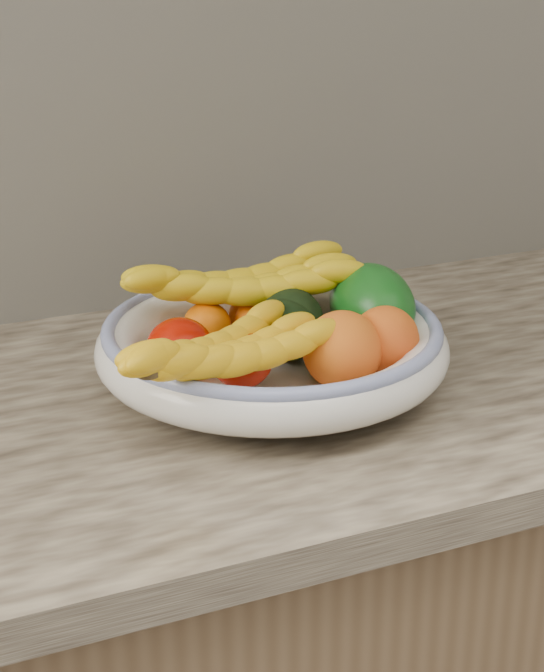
{
  "coord_description": "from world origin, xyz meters",
  "views": [
    {
      "loc": [
        -0.42,
        0.69,
        1.37
      ],
      "look_at": [
        0.0,
        1.66,
        0.96
      ],
      "focal_mm": 55.0,
      "sensor_mm": 36.0,
      "label": 1
    }
  ],
  "objects_px": {
    "banana_bunch_back": "(242,290)",
    "banana_bunch_front": "(225,359)",
    "green_mango": "(372,305)",
    "fruit_bowl": "(272,346)"
  },
  "relations": [
    {
      "from": "banana_bunch_back",
      "to": "banana_bunch_front",
      "type": "xyz_separation_m",
      "value": [
        -0.09,
        -0.17,
        -0.01
      ]
    },
    {
      "from": "banana_bunch_back",
      "to": "green_mango",
      "type": "bearing_deg",
      "value": -23.33
    },
    {
      "from": "banana_bunch_front",
      "to": "fruit_bowl",
      "type": "bearing_deg",
      "value": 22.94
    },
    {
      "from": "green_mango",
      "to": "banana_bunch_back",
      "type": "height_order",
      "value": "green_mango"
    },
    {
      "from": "fruit_bowl",
      "to": "green_mango",
      "type": "distance_m",
      "value": 0.13
    },
    {
      "from": "banana_bunch_back",
      "to": "banana_bunch_front",
      "type": "relative_size",
      "value": 1.09
    },
    {
      "from": "green_mango",
      "to": "banana_bunch_back",
      "type": "relative_size",
      "value": 0.45
    },
    {
      "from": "banana_bunch_front",
      "to": "banana_bunch_back",
      "type": "bearing_deg",
      "value": 40.97
    },
    {
      "from": "fruit_bowl",
      "to": "banana_bunch_back",
      "type": "bearing_deg",
      "value": 91.68
    },
    {
      "from": "fruit_bowl",
      "to": "banana_bunch_front",
      "type": "relative_size",
      "value": 1.44
    }
  ]
}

